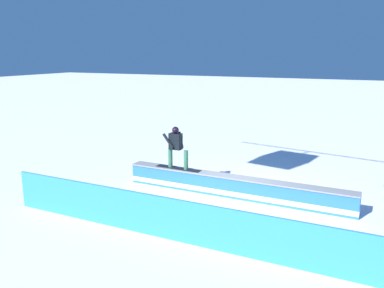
% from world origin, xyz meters
% --- Properties ---
extents(ground_plane, '(120.00, 120.00, 0.00)m').
position_xyz_m(ground_plane, '(0.00, 0.00, 0.00)').
color(ground_plane, white).
extents(grind_box, '(7.27, 0.63, 0.66)m').
position_xyz_m(grind_box, '(0.00, 0.00, 0.30)').
color(grind_box, blue).
rests_on(grind_box, ground_plane).
extents(snowboarder, '(1.60, 0.42, 1.39)m').
position_xyz_m(snowboarder, '(2.03, -0.05, 1.41)').
color(snowboarder, black).
rests_on(snowboarder, grind_box).
extents(safety_fence, '(10.58, 0.29, 1.05)m').
position_xyz_m(safety_fence, '(0.00, 3.43, 0.52)').
color(safety_fence, '#2F88E6').
rests_on(safety_fence, ground_plane).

